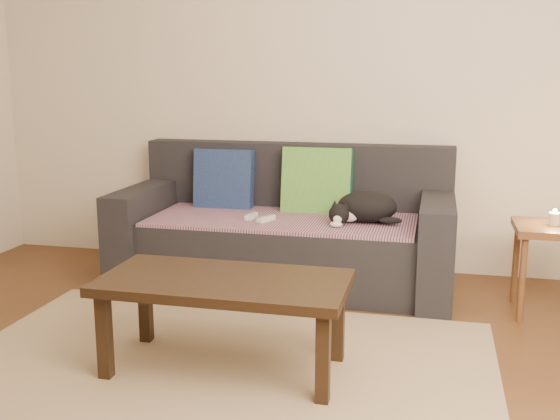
{
  "coord_description": "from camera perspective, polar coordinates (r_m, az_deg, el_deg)",
  "views": [
    {
      "loc": [
        0.92,
        -2.44,
        1.33
      ],
      "look_at": [
        0.05,
        1.2,
        0.55
      ],
      "focal_mm": 42.0,
      "sensor_mm": 36.0,
      "label": 1
    }
  ],
  "objects": [
    {
      "name": "side_table",
      "position": [
        3.93,
        22.65,
        -2.51
      ],
      "size": [
        0.41,
        0.41,
        0.51
      ],
      "color": "brown",
      "rests_on": "ground"
    },
    {
      "name": "cushion_navy",
      "position": [
        4.46,
        -4.9,
        2.69
      ],
      "size": [
        0.4,
        0.15,
        0.41
      ],
      "primitive_type": "cube",
      "rotation": [
        -0.12,
        0.0,
        0.0
      ],
      "color": "navy",
      "rests_on": "throw_blanket"
    },
    {
      "name": "ground",
      "position": [
        2.93,
        -6.67,
        -15.31
      ],
      "size": [
        4.5,
        4.5,
        0.0
      ],
      "primitive_type": "plane",
      "color": "brown",
      "rests_on": "ground"
    },
    {
      "name": "wii_remote_a",
      "position": [
        4.11,
        -2.52,
        -0.55
      ],
      "size": [
        0.05,
        0.15,
        0.03
      ],
      "primitive_type": "cube",
      "rotation": [
        0.0,
        0.0,
        1.5
      ],
      "color": "white",
      "rests_on": "throw_blanket"
    },
    {
      "name": "coffee_table",
      "position": [
        2.95,
        -4.88,
        -6.95
      ],
      "size": [
        1.1,
        0.55,
        0.44
      ],
      "color": "black",
      "rests_on": "rug"
    },
    {
      "name": "cat",
      "position": [
        4.02,
        7.39,
        0.22
      ],
      "size": [
        0.44,
        0.35,
        0.19
      ],
      "rotation": [
        0.0,
        0.0,
        0.06
      ],
      "color": "black",
      "rests_on": "throw_blanket"
    },
    {
      "name": "candle",
      "position": [
        3.9,
        22.79,
        -0.69
      ],
      "size": [
        0.06,
        0.06,
        0.09
      ],
      "color": "beige",
      "rests_on": "side_table"
    },
    {
      "name": "throw_blanket",
      "position": [
        4.13,
        0.23,
        -0.83
      ],
      "size": [
        1.66,
        0.74,
        0.02
      ],
      "primitive_type": "cube",
      "color": "#392545",
      "rests_on": "sofa"
    },
    {
      "name": "wii_remote_b",
      "position": [
        4.03,
        -1.21,
        -0.77
      ],
      "size": [
        0.09,
        0.15,
        0.03
      ],
      "primitive_type": "cube",
      "rotation": [
        0.0,
        0.0,
        1.18
      ],
      "color": "white",
      "rests_on": "throw_blanket"
    },
    {
      "name": "rug",
      "position": [
        3.05,
        -5.68,
        -13.99
      ],
      "size": [
        2.5,
        1.8,
        0.01
      ],
      "primitive_type": "cube",
      "color": "#9D8B6B",
      "rests_on": "ground"
    },
    {
      "name": "back_wall",
      "position": [
        4.54,
        1.77,
        11.38
      ],
      "size": [
        4.5,
        0.04,
        2.6
      ],
      "primitive_type": "cube",
      "color": "beige",
      "rests_on": "ground"
    },
    {
      "name": "cushion_green",
      "position": [
        4.31,
        3.23,
        2.39
      ],
      "size": [
        0.45,
        0.19,
        0.47
      ],
      "primitive_type": "cube",
      "rotation": [
        -0.17,
        0.0,
        0.0
      ],
      "color": "#0E5B43",
      "rests_on": "throw_blanket"
    },
    {
      "name": "sofa",
      "position": [
        4.24,
        0.51,
        -2.16
      ],
      "size": [
        2.1,
        0.94,
        0.87
      ],
      "color": "#232328",
      "rests_on": "ground"
    }
  ]
}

